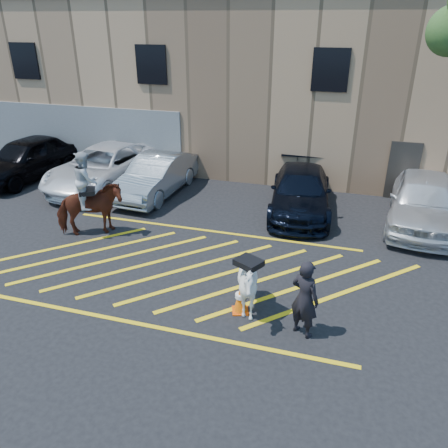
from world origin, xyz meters
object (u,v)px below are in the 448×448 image
(car_white_suv, at_px, (423,201))
(handler, at_px, (305,299))
(mounted_bay, at_px, (89,203))
(car_blue_suv, at_px, (301,191))
(car_silver_sedan, at_px, (156,176))
(car_black_suv, at_px, (27,158))
(traffic_cone, at_px, (241,298))
(saddled_white, at_px, (248,285))
(car_white_pickup, at_px, (105,167))

(car_white_suv, xyz_separation_m, handler, (-3.03, -6.74, 0.04))
(mounted_bay, bearing_deg, car_white_suv, 20.43)
(car_blue_suv, bearing_deg, car_silver_sedan, 173.70)
(car_black_suv, relative_size, mounted_bay, 1.89)
(car_silver_sedan, bearing_deg, car_blue_suv, 2.93)
(handler, bearing_deg, car_black_suv, -2.03)
(car_black_suv, bearing_deg, traffic_cone, -24.31)
(car_blue_suv, xyz_separation_m, car_white_suv, (3.99, -0.07, 0.13))
(car_black_suv, height_order, saddled_white, car_black_suv)
(car_blue_suv, height_order, car_white_suv, car_white_suv)
(mounted_bay, bearing_deg, car_blue_suv, 32.13)
(saddled_white, bearing_deg, mounted_bay, 155.35)
(car_white_suv, xyz_separation_m, saddled_white, (-4.34, -6.38, -0.09))
(car_black_suv, bearing_deg, car_silver_sedan, 4.51)
(car_black_suv, bearing_deg, car_blue_suv, 5.35)
(car_white_pickup, bearing_deg, car_white_suv, 3.80)
(car_blue_suv, bearing_deg, mounted_bay, -153.80)
(car_blue_suv, distance_m, handler, 6.88)
(car_white_pickup, xyz_separation_m, car_blue_suv, (8.01, -0.34, -0.07))
(car_white_pickup, bearing_deg, mounted_bay, -59.37)
(car_white_pickup, relative_size, handler, 3.21)
(car_silver_sedan, relative_size, saddled_white, 2.55)
(car_blue_suv, distance_m, saddled_white, 6.46)
(car_black_suv, height_order, traffic_cone, car_black_suv)
(car_white_pickup, relative_size, car_silver_sedan, 1.26)
(car_silver_sedan, distance_m, handler, 9.47)
(car_black_suv, height_order, car_white_pickup, car_black_suv)
(car_blue_suv, height_order, handler, handler)
(car_white_suv, height_order, mounted_bay, mounted_bay)
(handler, xyz_separation_m, saddled_white, (-1.32, 0.36, -0.13))
(saddled_white, bearing_deg, car_white_suv, 55.75)
(traffic_cone, bearing_deg, car_white_pickup, 137.86)
(car_white_pickup, relative_size, car_white_suv, 1.15)
(car_white_pickup, height_order, car_silver_sedan, car_white_pickup)
(car_blue_suv, bearing_deg, car_white_pickup, 171.66)
(handler, relative_size, traffic_cone, 2.48)
(saddled_white, bearing_deg, car_silver_sedan, 128.84)
(car_white_suv, distance_m, saddled_white, 7.72)
(car_white_pickup, bearing_deg, car_blue_suv, 3.33)
(car_black_suv, distance_m, handler, 14.50)
(handler, bearing_deg, traffic_cone, 12.98)
(car_white_pickup, bearing_deg, car_silver_sedan, -1.32)
(car_white_suv, distance_m, handler, 7.39)
(car_white_pickup, bearing_deg, traffic_cone, -36.39)
(car_silver_sedan, xyz_separation_m, handler, (6.54, -6.85, 0.15))
(car_blue_suv, relative_size, handler, 2.79)
(car_black_suv, height_order, car_blue_suv, car_black_suv)
(car_black_suv, distance_m, traffic_cone, 13.03)
(handler, relative_size, saddled_white, 1.00)
(handler, distance_m, saddled_white, 1.37)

